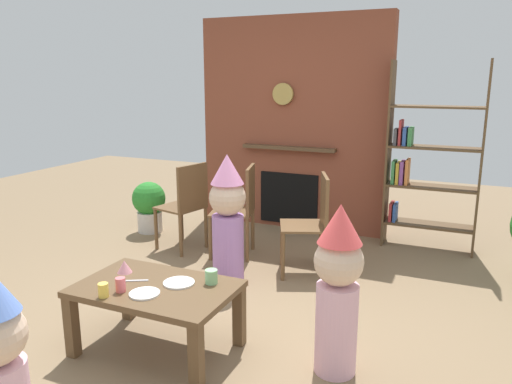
# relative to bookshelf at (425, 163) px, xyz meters

# --- Properties ---
(ground_plane) EXTENTS (12.00, 12.00, 0.00)m
(ground_plane) POSITION_rel_bookshelf_xyz_m (-1.13, -2.40, -0.89)
(ground_plane) COLOR #846B4C
(brick_fireplace_feature) EXTENTS (2.20, 0.28, 2.40)m
(brick_fireplace_feature) POSITION_rel_bookshelf_xyz_m (-1.49, 0.20, 0.30)
(brick_fireplace_feature) COLOR brown
(brick_fireplace_feature) RESTS_ON ground_plane
(bookshelf) EXTENTS (0.90, 0.28, 1.90)m
(bookshelf) POSITION_rel_bookshelf_xyz_m (0.00, 0.00, 0.00)
(bookshelf) COLOR brown
(bookshelf) RESTS_ON ground_plane
(coffee_table) EXTENTS (0.99, 0.64, 0.45)m
(coffee_table) POSITION_rel_bookshelf_xyz_m (-1.33, -2.77, -0.52)
(coffee_table) COLOR brown
(coffee_table) RESTS_ON ground_plane
(paper_cup_near_left) EXTENTS (0.06, 0.06, 0.09)m
(paper_cup_near_left) POSITION_rel_bookshelf_xyz_m (-1.48, -2.93, -0.40)
(paper_cup_near_left) COLOR #E5666B
(paper_cup_near_left) RESTS_ON coffee_table
(paper_cup_near_right) EXTENTS (0.06, 0.06, 0.09)m
(paper_cup_near_right) POSITION_rel_bookshelf_xyz_m (-1.52, -3.03, -0.40)
(paper_cup_near_right) COLOR #F2CC4C
(paper_cup_near_right) RESTS_ON coffee_table
(paper_cup_center) EXTENTS (0.08, 0.08, 0.09)m
(paper_cup_center) POSITION_rel_bookshelf_xyz_m (-1.03, -2.60, -0.40)
(paper_cup_center) COLOR #8CD18C
(paper_cup_center) RESTS_ON coffee_table
(paper_plate_front) EXTENTS (0.20, 0.20, 0.01)m
(paper_plate_front) POSITION_rel_bookshelf_xyz_m (-1.21, -2.69, -0.44)
(paper_plate_front) COLOR white
(paper_plate_front) RESTS_ON coffee_table
(paper_plate_rear) EXTENTS (0.19, 0.19, 0.01)m
(paper_plate_rear) POSITION_rel_bookshelf_xyz_m (-1.32, -2.91, -0.44)
(paper_plate_rear) COLOR white
(paper_plate_rear) RESTS_ON coffee_table
(birthday_cake_slice) EXTENTS (0.10, 0.10, 0.08)m
(birthday_cake_slice) POSITION_rel_bookshelf_xyz_m (-1.65, -2.68, -0.40)
(birthday_cake_slice) COLOR pink
(birthday_cake_slice) RESTS_ON coffee_table
(table_fork) EXTENTS (0.14, 0.08, 0.01)m
(table_fork) POSITION_rel_bookshelf_xyz_m (-1.49, -2.76, -0.44)
(table_fork) COLOR silver
(table_fork) RESTS_ON coffee_table
(child_in_pink) EXTENTS (0.29, 0.29, 1.04)m
(child_in_pink) POSITION_rel_bookshelf_xyz_m (-0.22, -2.54, -0.34)
(child_in_pink) COLOR #EAB2C6
(child_in_pink) RESTS_ON ground_plane
(child_by_the_chairs) EXTENTS (0.31, 0.31, 1.12)m
(child_by_the_chairs) POSITION_rel_bookshelf_xyz_m (-1.41, -1.61, -0.30)
(child_by_the_chairs) COLOR #B27FCC
(child_by_the_chairs) RESTS_ON ground_plane
(dining_chair_left) EXTENTS (0.48, 0.48, 0.90)m
(dining_chair_left) POSITION_rel_bookshelf_xyz_m (-2.16, -1.06, -0.38)
(dining_chair_left) COLOR brown
(dining_chair_left) RESTS_ON ground_plane
(dining_chair_middle) EXTENTS (0.49, 0.49, 0.90)m
(dining_chair_middle) POSITION_rel_bookshelf_xyz_m (-1.59, -0.97, -0.38)
(dining_chair_middle) COLOR brown
(dining_chair_middle) RESTS_ON ground_plane
(dining_chair_right) EXTENTS (0.52, 0.52, 0.90)m
(dining_chair_right) POSITION_rel_bookshelf_xyz_m (-0.81, -1.12, -0.38)
(dining_chair_right) COLOR brown
(dining_chair_right) RESTS_ON ground_plane
(potted_plant_short) EXTENTS (0.38, 0.38, 0.58)m
(potted_plant_short) POSITION_rel_bookshelf_xyz_m (-2.89, -0.69, -0.57)
(potted_plant_short) COLOR beige
(potted_plant_short) RESTS_ON ground_plane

